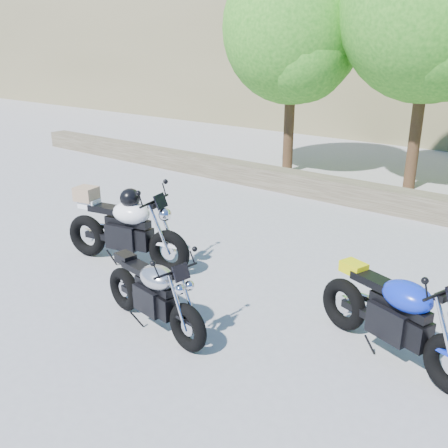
% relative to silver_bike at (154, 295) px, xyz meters
% --- Properties ---
extents(ground, '(90.00, 90.00, 0.00)m').
position_rel_silver_bike_xyz_m(ground, '(-0.65, 0.94, -0.47)').
color(ground, gray).
rests_on(ground, ground).
extents(stone_wall, '(22.00, 0.55, 0.50)m').
position_rel_silver_bike_xyz_m(stone_wall, '(-0.65, 6.44, -0.22)').
color(stone_wall, '#4D4433').
rests_on(stone_wall, ground).
extents(tree_decid_left, '(3.67, 3.67, 5.62)m').
position_rel_silver_bike_xyz_m(tree_decid_left, '(-3.04, 8.07, 3.17)').
color(tree_decid_left, '#382314').
rests_on(tree_decid_left, ground).
extents(tree_decid_mid, '(4.08, 4.08, 6.24)m').
position_rel_silver_bike_xyz_m(tree_decid_mid, '(0.26, 8.47, 3.57)').
color(tree_decid_mid, '#382314').
rests_on(tree_decid_mid, ground).
extents(silver_bike, '(1.92, 0.61, 0.96)m').
position_rel_silver_bike_xyz_m(silver_bike, '(0.00, 0.00, 0.00)').
color(silver_bike, black).
rests_on(silver_bike, ground).
extents(white_bike, '(2.30, 0.82, 1.29)m').
position_rel_silver_bike_xyz_m(white_bike, '(-1.79, 1.09, 0.16)').
color(white_bike, black).
rests_on(white_bike, ground).
extents(blue_bike, '(2.09, 0.91, 1.08)m').
position_rel_silver_bike_xyz_m(blue_bike, '(2.54, 1.24, 0.06)').
color(blue_bike, black).
rests_on(blue_bike, ground).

